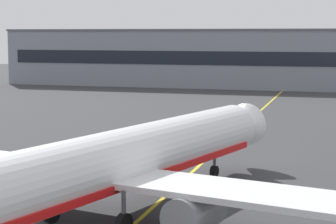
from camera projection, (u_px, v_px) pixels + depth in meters
taxiway_centreline at (189, 175)px, 53.60m from camera, size 9.83×179.76×0.01m
airliner_foreground at (105, 166)px, 40.04m from camera, size 32.27×41.10×11.65m
terminal_building at (287, 59)px, 137.13m from camera, size 122.71×12.40×12.23m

